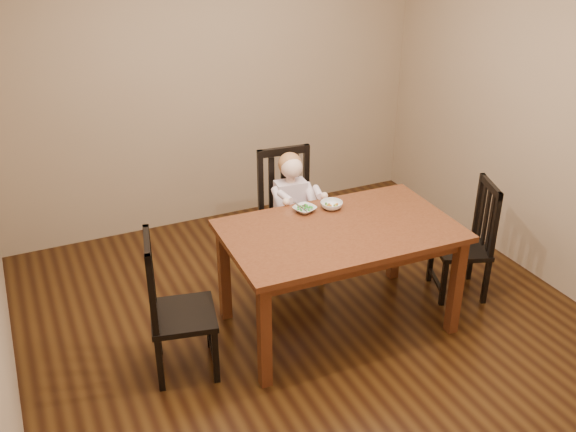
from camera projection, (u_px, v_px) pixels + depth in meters
name	position (u px, v px, depth m)	size (l,w,h in m)	color
room	(314.00, 153.00, 4.09)	(4.01, 4.01, 2.71)	#3C230C
dining_table	(340.00, 240.00, 4.40)	(1.61, 1.00, 0.79)	#482210
chair_child	(289.00, 217.00, 5.16)	(0.49, 0.47, 1.05)	black
chair_left	(175.00, 309.00, 4.06)	(0.49, 0.50, 0.99)	black
chair_right	(468.00, 242.00, 4.91)	(0.50, 0.51, 0.93)	black
toddler	(291.00, 203.00, 5.05)	(0.32, 0.40, 0.55)	silver
bowl_peas	(305.00, 209.00, 4.58)	(0.15, 0.15, 0.04)	silver
bowl_veg	(332.00, 205.00, 4.63)	(0.16, 0.16, 0.05)	silver
fork	(301.00, 208.00, 4.54)	(0.06, 0.11, 0.05)	silver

